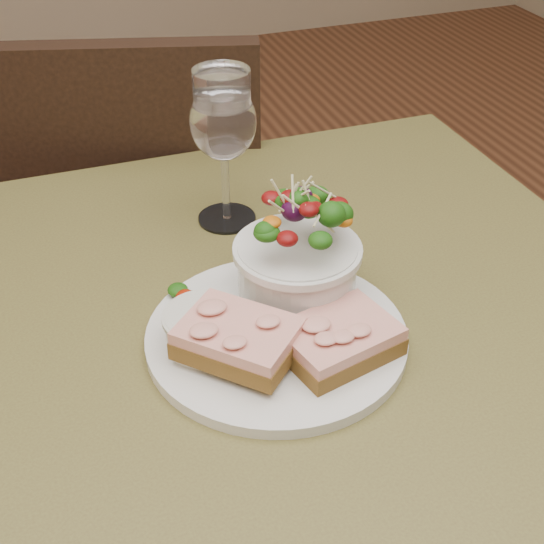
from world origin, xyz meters
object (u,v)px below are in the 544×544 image
object	(u,v)px
salad_bowl	(298,247)
wine_glass	(223,126)
ramekin	(205,328)
sandwich_front	(339,340)
sandwich_back	(239,338)
dinner_plate	(276,336)
chair_far	(151,319)
cafe_table	(279,396)

from	to	relation	value
salad_bowl	wine_glass	size ratio (longest dim) A/B	0.73
ramekin	sandwich_front	bearing A→B (deg)	-24.80
wine_glass	sandwich_back	bearing A→B (deg)	-104.49
dinner_plate	sandwich_back	bearing A→B (deg)	-153.54
chair_far	sandwich_front	distance (m)	0.84
cafe_table	chair_far	world-z (taller)	chair_far
sandwich_front	ramekin	bearing A→B (deg)	141.63
cafe_table	dinner_plate	size ratio (longest dim) A/B	3.15
cafe_table	ramekin	bearing A→B (deg)	-167.45
sandwich_front	wine_glass	size ratio (longest dim) A/B	0.68
sandwich_back	ramekin	bearing A→B (deg)	175.84
chair_far	wine_glass	bearing A→B (deg)	112.62
salad_bowl	wine_glass	bearing A→B (deg)	95.78
dinner_plate	wine_glass	world-z (taller)	wine_glass
cafe_table	sandwich_back	distance (m)	0.15
chair_far	salad_bowl	xyz separation A→B (m)	(0.07, -0.59, 0.53)
chair_far	sandwich_back	size ratio (longest dim) A/B	6.98
cafe_table	dinner_plate	distance (m)	0.11
dinner_plate	wine_glass	size ratio (longest dim) A/B	1.45
wine_glass	sandwich_front	bearing A→B (deg)	-85.11
sandwich_front	sandwich_back	distance (m)	0.09
sandwich_back	ramekin	xyz separation A→B (m)	(-0.02, 0.03, -0.00)
salad_bowl	wine_glass	world-z (taller)	wine_glass
cafe_table	wine_glass	bearing A→B (deg)	87.59
salad_bowl	wine_glass	distance (m)	0.19
dinner_plate	salad_bowl	distance (m)	0.09
wine_glass	ramekin	bearing A→B (deg)	-111.53
chair_far	salad_bowl	size ratio (longest dim) A/B	7.09
chair_far	dinner_plate	world-z (taller)	chair_far
sandwich_back	dinner_plate	bearing A→B (deg)	72.40
cafe_table	salad_bowl	xyz separation A→B (m)	(0.03, 0.02, 0.17)
salad_bowl	sandwich_front	bearing A→B (deg)	-86.86
chair_far	salad_bowl	distance (m)	0.80
sandwich_back	wine_glass	world-z (taller)	wine_glass
chair_far	sandwich_back	xyz separation A→B (m)	(-0.02, -0.66, 0.49)
cafe_table	chair_far	distance (m)	0.71
sandwich_back	salad_bowl	world-z (taller)	salad_bowl
sandwich_front	ramekin	size ratio (longest dim) A/B	1.61
salad_bowl	cafe_table	bearing A→B (deg)	-138.74
cafe_table	sandwich_back	xyz separation A→B (m)	(-0.06, -0.05, 0.14)
dinner_plate	sandwich_front	xyz separation A→B (m)	(0.04, -0.05, 0.02)
ramekin	wine_glass	bearing A→B (deg)	68.47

